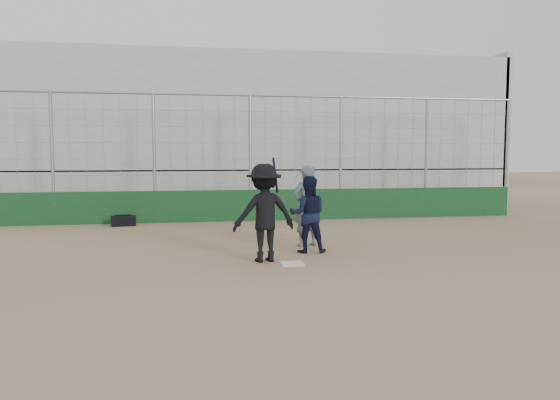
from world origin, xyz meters
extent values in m
plane|color=brown|center=(0.00, 0.00, 0.00)|extent=(90.00, 90.00, 0.00)
cube|color=white|center=(0.00, 0.00, 0.01)|extent=(0.44, 0.44, 0.02)
cube|color=#123A1A|center=(0.00, 7.00, 0.50)|extent=(18.00, 0.25, 1.00)
cylinder|color=gray|center=(0.00, 7.00, 2.00)|extent=(0.10, 0.10, 4.00)
cylinder|color=gray|center=(9.00, 7.00, 2.00)|extent=(0.10, 0.10, 4.00)
cylinder|color=gray|center=(0.00, 7.00, 4.00)|extent=(18.00, 0.07, 0.07)
cube|color=#A2A2A2|center=(0.00, 11.95, 0.80)|extent=(20.00, 6.70, 1.60)
cube|color=#A2A2A2|center=(0.00, 11.95, 3.70)|extent=(20.00, 6.70, 4.20)
cube|color=#A2A2A2|center=(10.00, 11.95, 2.90)|extent=(0.25, 6.70, 6.10)
cylinder|color=gray|center=(0.00, 15.10, 6.80)|extent=(20.00, 0.06, 0.06)
imported|color=black|center=(-0.50, 0.38, 0.99)|extent=(1.38, 0.93, 1.97)
cylinder|color=black|center=(-0.25, 0.53, 1.74)|extent=(0.07, 0.57, 0.71)
imported|color=black|center=(0.58, 1.16, 0.55)|extent=(0.90, 0.75, 1.11)
sphere|color=maroon|center=(0.58, 1.16, 1.00)|extent=(0.28, 0.28, 0.28)
imported|color=#505966|center=(0.73, 1.99, 0.85)|extent=(0.80, 0.64, 1.71)
cube|color=black|center=(-3.90, 6.35, 0.15)|extent=(0.76, 0.40, 0.31)
cylinder|color=black|center=(-3.90, 6.35, 0.33)|extent=(0.47, 0.10, 0.04)
camera|label=1|loc=(-2.05, -10.40, 2.20)|focal=35.00mm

